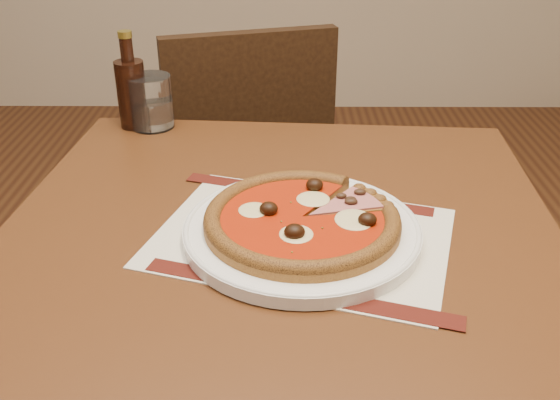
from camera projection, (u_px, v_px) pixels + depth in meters
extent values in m
cube|color=#582F15|center=(280.00, 237.00, 0.91)|extent=(0.85, 0.85, 0.04)
cylinder|color=#582F15|center=(138.00, 289.00, 1.42)|extent=(0.05, 0.05, 0.71)
cylinder|color=#582F15|center=(450.00, 304.00, 1.37)|extent=(0.05, 0.05, 0.71)
cube|color=black|center=(238.00, 176.00, 1.77)|extent=(0.51, 0.51, 0.04)
cylinder|color=black|center=(280.00, 207.00, 2.07)|extent=(0.04, 0.04, 0.40)
cylinder|color=black|center=(173.00, 222.00, 1.99)|extent=(0.04, 0.04, 0.40)
cylinder|color=black|center=(315.00, 265.00, 1.77)|extent=(0.04, 0.04, 0.40)
cylinder|color=black|center=(191.00, 286.00, 1.69)|extent=(0.04, 0.04, 0.40)
cube|color=black|center=(252.00, 122.00, 1.50)|extent=(0.41, 0.16, 0.43)
cube|color=beige|center=(302.00, 237.00, 0.87)|extent=(0.46, 0.39, 0.00)
cylinder|color=white|center=(302.00, 231.00, 0.86)|extent=(0.33, 0.33, 0.02)
cylinder|color=olive|center=(302.00, 222.00, 0.86)|extent=(0.27, 0.27, 0.01)
torus|color=#92581F|center=(302.00, 218.00, 0.85)|extent=(0.27, 0.27, 0.02)
cylinder|color=#9C1907|center=(302.00, 217.00, 0.85)|extent=(0.23, 0.23, 0.00)
ellipsoid|color=beige|center=(313.00, 198.00, 0.89)|extent=(0.05, 0.04, 0.01)
ellipsoid|color=beige|center=(246.00, 207.00, 0.87)|extent=(0.05, 0.04, 0.01)
ellipsoid|color=beige|center=(296.00, 233.00, 0.81)|extent=(0.05, 0.04, 0.01)
ellipsoid|color=beige|center=(361.00, 218.00, 0.84)|extent=(0.05, 0.04, 0.01)
ellipsoid|color=black|center=(311.00, 187.00, 0.90)|extent=(0.03, 0.02, 0.02)
ellipsoid|color=black|center=(239.00, 199.00, 0.86)|extent=(0.03, 0.02, 0.02)
ellipsoid|color=black|center=(293.00, 229.00, 0.79)|extent=(0.03, 0.02, 0.02)
ellipsoid|color=black|center=(369.00, 214.00, 0.83)|extent=(0.03, 0.02, 0.02)
ellipsoid|color=#382014|center=(342.00, 206.00, 0.87)|extent=(0.02, 0.01, 0.01)
ellipsoid|color=#382014|center=(363.00, 198.00, 0.89)|extent=(0.02, 0.01, 0.01)
ellipsoid|color=#382014|center=(337.00, 202.00, 0.88)|extent=(0.02, 0.01, 0.01)
ellipsoid|color=#382014|center=(352.00, 191.00, 0.91)|extent=(0.02, 0.01, 0.01)
cylinder|color=white|center=(151.00, 102.00, 1.21)|extent=(0.09, 0.09, 0.10)
cylinder|color=#32160C|center=(132.00, 95.00, 1.20)|extent=(0.06, 0.06, 0.13)
cylinder|color=#32160C|center=(127.00, 52.00, 1.16)|extent=(0.02, 0.02, 0.06)
cylinder|color=olive|center=(125.00, 34.00, 1.15)|extent=(0.03, 0.03, 0.01)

